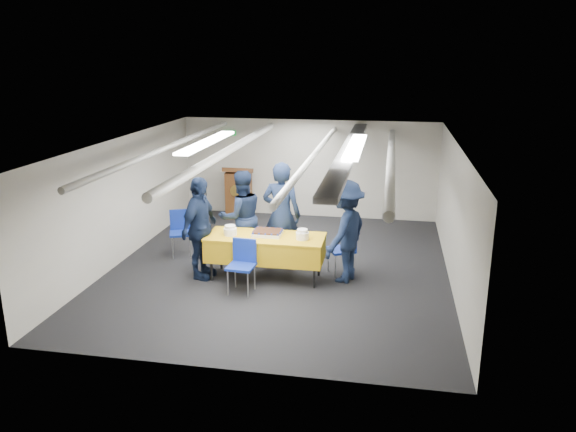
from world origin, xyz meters
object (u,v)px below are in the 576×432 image
object	(u,v)px
sheet_cake	(268,233)
sailor_d	(345,232)
sailor_b	(241,217)
chair_left	(181,228)
sailor_a	(282,215)
sailor_c	(200,228)
podium	(239,192)
chair_near	(243,260)
chair_right	(346,245)
serving_table	(266,248)

from	to	relation	value
sheet_cake	sailor_d	world-z (taller)	sailor_d
sailor_b	sailor_d	distance (m)	2.04
chair_left	sailor_a	distance (m)	2.11
sailor_c	sailor_d	world-z (taller)	sailor_c
sheet_cake	podium	bearing A→B (deg)	112.79
podium	sailor_a	size ratio (longest dim) A/B	0.64
podium	sailor_a	xyz separation A→B (m)	(1.61, -2.94, 0.36)
chair_left	sailor_d	distance (m)	3.34
chair_left	chair_near	bearing A→B (deg)	-42.40
sailor_a	sailor_d	distance (m)	1.28
sheet_cake	chair_right	bearing A→B (deg)	17.49
podium	sailor_d	xyz separation A→B (m)	(2.80, -3.42, 0.26)
chair_near	sailor_d	bearing A→B (deg)	24.92
sailor_c	chair_right	bearing A→B (deg)	-65.14
sailor_a	sailor_b	size ratio (longest dim) A/B	1.12
podium	sailor_d	bearing A→B (deg)	-50.66
sailor_b	sailor_c	world-z (taller)	sailor_c
chair_left	sailor_b	bearing A→B (deg)	-8.61
chair_near	sailor_b	bearing A→B (deg)	105.64
sheet_cake	serving_table	bearing A→B (deg)	-113.09
podium	chair_right	distance (m)	4.17
sheet_cake	chair_right	xyz separation A→B (m)	(1.31, 0.41, -0.28)
serving_table	chair_left	size ratio (longest dim) A/B	2.32
serving_table	chair_near	world-z (taller)	chair_near
chair_near	chair_left	distance (m)	2.21
sailor_b	sailor_d	xyz separation A→B (m)	(1.96, -0.56, 0.01)
sailor_d	chair_right	bearing A→B (deg)	-156.80
serving_table	chair_right	distance (m)	1.42
serving_table	sailor_b	bearing A→B (deg)	130.75
chair_left	sailor_c	bearing A→B (deg)	-54.14
podium	chair_left	bearing A→B (deg)	-99.18
podium	chair_left	size ratio (longest dim) A/B	1.44
sailor_d	sailor_c	bearing A→B (deg)	-61.02
podium	chair_left	xyz separation A→B (m)	(-0.43, -2.67, -0.08)
serving_table	sailor_c	bearing A→B (deg)	-171.85
sailor_a	sailor_c	size ratio (longest dim) A/B	1.09
serving_table	chair_near	bearing A→B (deg)	-113.13
podium	sailor_b	size ratio (longest dim) A/B	0.72
chair_near	sailor_b	world-z (taller)	sailor_b
serving_table	sailor_b	world-z (taller)	sailor_b
serving_table	sailor_c	size ratio (longest dim) A/B	1.13
chair_near	chair_right	world-z (taller)	same
podium	sailor_b	bearing A→B (deg)	-73.67
podium	chair_right	world-z (taller)	podium
podium	sailor_a	bearing A→B (deg)	-61.28
chair_left	sheet_cake	bearing A→B (deg)	-23.91
sailor_a	sailor_d	size ratio (longest dim) A/B	1.11
chair_near	sailor_a	distance (m)	1.36
serving_table	sailor_d	size ratio (longest dim) A/B	1.15
sailor_d	chair_near	bearing A→B (deg)	-43.41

